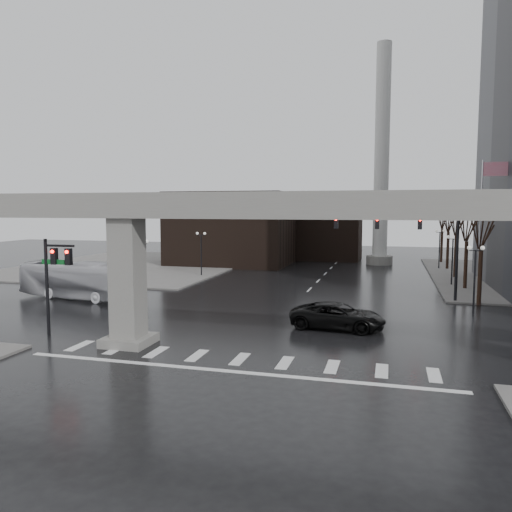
{
  "coord_description": "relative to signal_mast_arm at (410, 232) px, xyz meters",
  "views": [
    {
      "loc": [
        7.45,
        -25.29,
        7.88
      ],
      "look_at": [
        -1.65,
        8.32,
        4.5
      ],
      "focal_mm": 35.0,
      "sensor_mm": 36.0,
      "label": 1
    }
  ],
  "objects": [
    {
      "name": "ground",
      "position": [
        -8.99,
        -18.8,
        -5.83
      ],
      "size": [
        160.0,
        160.0,
        0.0
      ],
      "primitive_type": "plane",
      "color": "black",
      "rests_on": "ground"
    },
    {
      "name": "sidewalk_nw",
      "position": [
        -34.99,
        17.2,
        -5.75
      ],
      "size": [
        28.0,
        36.0,
        0.15
      ],
      "primitive_type": "cube",
      "color": "slate",
      "rests_on": "ground"
    },
    {
      "name": "elevated_guideway",
      "position": [
        -7.73,
        -18.8,
        1.05
      ],
      "size": [
        48.0,
        2.6,
        8.7
      ],
      "color": "gray",
      "rests_on": "ground"
    },
    {
      "name": "building_far_left",
      "position": [
        -22.99,
        23.2,
        -0.83
      ],
      "size": [
        16.0,
        14.0,
        10.0
      ],
      "primitive_type": "cube",
      "color": "black",
      "rests_on": "ground"
    },
    {
      "name": "building_far_mid",
      "position": [
        -10.99,
        33.2,
        -1.83
      ],
      "size": [
        10.0,
        10.0,
        8.0
      ],
      "primitive_type": "cube",
      "color": "black",
      "rests_on": "ground"
    },
    {
      "name": "smokestack",
      "position": [
        -2.99,
        27.2,
        7.52
      ],
      "size": [
        3.6,
        3.6,
        30.0
      ],
      "color": "beige",
      "rests_on": "ground"
    },
    {
      "name": "signal_mast_arm",
      "position": [
        0.0,
        0.0,
        0.0
      ],
      "size": [
        12.12,
        0.43,
        8.0
      ],
      "color": "black",
      "rests_on": "ground"
    },
    {
      "name": "signal_left_pole",
      "position": [
        -21.24,
        -18.3,
        -1.76
      ],
      "size": [
        2.3,
        0.3,
        6.0
      ],
      "color": "black",
      "rests_on": "ground"
    },
    {
      "name": "flagpole_assembly",
      "position": [
        6.3,
        3.2,
        1.7
      ],
      "size": [
        2.06,
        0.12,
        12.0
      ],
      "color": "silver",
      "rests_on": "ground"
    },
    {
      "name": "lamp_right_0",
      "position": [
        4.51,
        -4.8,
        -2.36
      ],
      "size": [
        1.22,
        0.32,
        5.11
      ],
      "color": "black",
      "rests_on": "ground"
    },
    {
      "name": "lamp_right_1",
      "position": [
        4.51,
        9.2,
        -2.36
      ],
      "size": [
        1.22,
        0.32,
        5.11
      ],
      "color": "black",
      "rests_on": "ground"
    },
    {
      "name": "lamp_right_2",
      "position": [
        4.51,
        23.2,
        -2.36
      ],
      "size": [
        1.22,
        0.32,
        5.11
      ],
      "color": "black",
      "rests_on": "ground"
    },
    {
      "name": "lamp_left_0",
      "position": [
        -22.49,
        -4.8,
        -2.36
      ],
      "size": [
        1.22,
        0.32,
        5.11
      ],
      "color": "black",
      "rests_on": "ground"
    },
    {
      "name": "lamp_left_1",
      "position": [
        -22.49,
        9.2,
        -2.36
      ],
      "size": [
        1.22,
        0.32,
        5.11
      ],
      "color": "black",
      "rests_on": "ground"
    },
    {
      "name": "lamp_left_2",
      "position": [
        -22.49,
        23.2,
        -2.36
      ],
      "size": [
        1.22,
        0.32,
        5.11
      ],
      "color": "black",
      "rests_on": "ground"
    },
    {
      "name": "tree_right_0",
      "position": [
        5.54,
        -0.78,
        -3.04
      ],
      "size": [
        1.09,
        1.58,
        7.5
      ],
      "color": "black",
      "rests_on": "ground"
    },
    {
      "name": "tree_right_1",
      "position": [
        5.54,
        7.22,
        -2.98
      ],
      "size": [
        1.09,
        1.61,
        7.67
      ],
      "color": "black",
      "rests_on": "ground"
    },
    {
      "name": "tree_right_2",
      "position": [
        5.54,
        15.22,
        -2.91
      ],
      "size": [
        1.1,
        1.63,
        7.85
      ],
      "color": "black",
      "rests_on": "ground"
    },
    {
      "name": "tree_right_3",
      "position": [
        5.54,
        23.22,
        -2.85
      ],
      "size": [
        1.11,
        1.66,
        8.02
      ],
      "color": "black",
      "rests_on": "ground"
    },
    {
      "name": "tree_right_4",
      "position": [
        5.54,
        31.22,
        -2.79
      ],
      "size": [
        1.12,
        1.69,
        8.19
      ],
      "color": "black",
      "rests_on": "ground"
    },
    {
      "name": "pickup_truck",
      "position": [
        -4.75,
        -11.86,
        -4.98
      ],
      "size": [
        6.33,
        3.36,
        1.69
      ],
      "primitive_type": "imported",
      "rotation": [
        0.0,
        0.0,
        1.48
      ],
      "color": "black",
      "rests_on": "ground"
    },
    {
      "name": "city_bus",
      "position": [
        -27.61,
        -6.8,
        -4.22
      ],
      "size": [
        11.81,
        4.61,
        3.21
      ],
      "primitive_type": "imported",
      "rotation": [
        0.0,
        0.0,
        1.4
      ],
      "color": "silver",
      "rests_on": "ground"
    }
  ]
}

